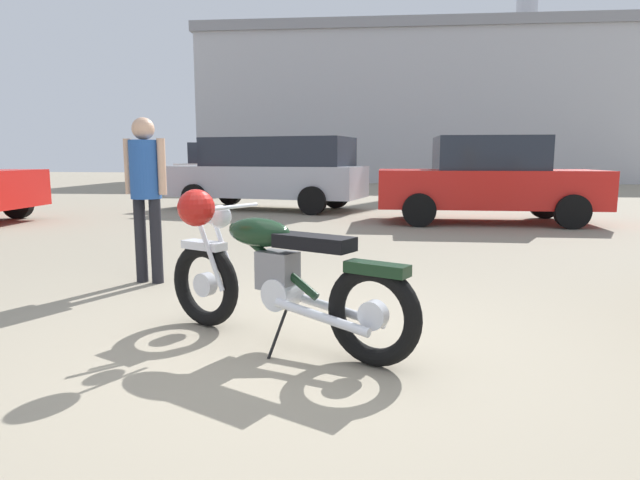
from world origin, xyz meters
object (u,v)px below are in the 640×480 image
(vintage_motorcycle, at_px, (271,273))
(silver_sedan_mid, at_px, (232,167))
(red_hatchback_near, at_px, (487,180))
(bystander, at_px, (146,183))
(white_estate_far, at_px, (271,171))

(vintage_motorcycle, bearing_deg, silver_sedan_mid, -45.96)
(red_hatchback_near, distance_m, silver_sedan_mid, 11.00)
(vintage_motorcycle, relative_size, bystander, 1.17)
(red_hatchback_near, distance_m, white_estate_far, 5.21)
(bystander, relative_size, silver_sedan_mid, 0.42)
(white_estate_far, bearing_deg, vintage_motorcycle, 114.12)
(bystander, height_order, silver_sedan_mid, silver_sedan_mid)
(vintage_motorcycle, xyz_separation_m, silver_sedan_mid, (-5.62, 15.26, 0.43))
(red_hatchback_near, bearing_deg, vintage_motorcycle, 69.66)
(white_estate_far, distance_m, silver_sedan_mid, 6.55)
(vintage_motorcycle, height_order, red_hatchback_near, red_hatchback_near)
(red_hatchback_near, height_order, silver_sedan_mid, silver_sedan_mid)
(white_estate_far, bearing_deg, silver_sedan_mid, -53.76)
(bystander, bearing_deg, white_estate_far, 11.83)
(bystander, relative_size, white_estate_far, 0.34)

